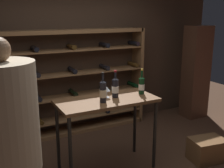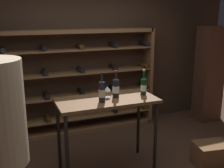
{
  "view_description": "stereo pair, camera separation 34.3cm",
  "coord_description": "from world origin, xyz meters",
  "views": [
    {
      "loc": [
        -1.59,
        -2.66,
        2.03
      ],
      "look_at": [
        -0.06,
        0.3,
        1.18
      ],
      "focal_mm": 44.35,
      "sensor_mm": 36.0,
      "label": 1
    },
    {
      "loc": [
        -1.27,
        -2.8,
        2.03
      ],
      "look_at": [
        -0.06,
        0.3,
        1.18
      ],
      "focal_mm": 44.35,
      "sensor_mm": 36.0,
      "label": 2
    }
  ],
  "objects": [
    {
      "name": "wine_bottle_red_label",
      "position": [
        0.39,
        0.32,
        1.11
      ],
      "size": [
        0.08,
        0.08,
        0.34
      ],
      "color": "black",
      "rests_on": "tasting_table"
    },
    {
      "name": "wine_bottle_gold_foil",
      "position": [
        0.01,
        0.35,
        1.11
      ],
      "size": [
        0.09,
        0.09,
        0.35
      ],
      "color": "black",
      "rests_on": "tasting_table"
    },
    {
      "name": "wine_glass_stemmed_right",
      "position": [
        -0.09,
        0.38,
        1.09
      ],
      "size": [
        0.09,
        0.09,
        0.15
      ],
      "color": "silver",
      "rests_on": "tasting_table"
    },
    {
      "name": "tasting_table",
      "position": [
        -0.12,
        0.32,
        0.87
      ],
      "size": [
        1.26,
        0.6,
        0.98
      ],
      "color": "brown",
      "rests_on": "ground"
    },
    {
      "name": "wine_crate",
      "position": [
        1.24,
        -0.12,
        0.16
      ],
      "size": [
        0.53,
        0.41,
        0.32
      ],
      "primitive_type": "cube",
      "rotation": [
        0.0,
        0.0,
        -0.15
      ],
      "color": "brown",
      "rests_on": "ground"
    },
    {
      "name": "display_cabinet",
      "position": [
        2.32,
        1.31,
        0.9
      ],
      "size": [
        0.44,
        0.36,
        1.81
      ],
      "primitive_type": "cube",
      "color": "#4C2D1E",
      "rests_on": "ground"
    },
    {
      "name": "wine_bottle_black_capsule",
      "position": [
        -0.22,
        0.23,
        1.12
      ],
      "size": [
        0.08,
        0.08,
        0.37
      ],
      "color": "black",
      "rests_on": "tasting_table"
    },
    {
      "name": "back_wall",
      "position": [
        0.0,
        1.91,
        1.32
      ],
      "size": [
        5.82,
        0.1,
        2.64
      ],
      "primitive_type": "cube",
      "color": "#3D2B1E",
      "rests_on": "ground"
    },
    {
      "name": "wine_rack",
      "position": [
        -0.39,
        1.7,
        0.88
      ],
      "size": [
        3.25,
        0.32,
        1.78
      ],
      "color": "brown",
      "rests_on": "ground"
    }
  ]
}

